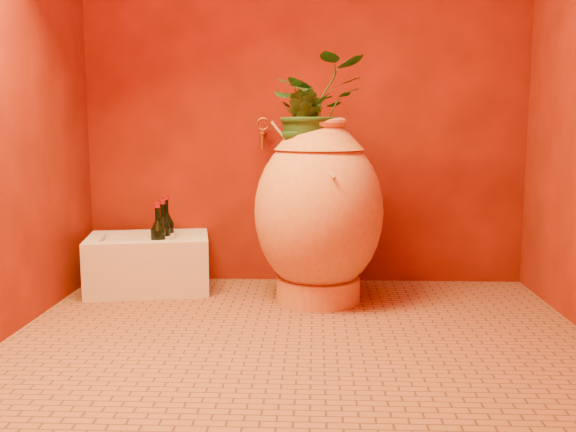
{
  "coord_description": "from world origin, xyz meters",
  "views": [
    {
      "loc": [
        0.06,
        -2.68,
        0.91
      ],
      "look_at": [
        -0.07,
        0.35,
        0.47
      ],
      "focal_mm": 40.0,
      "sensor_mm": 36.0,
      "label": 1
    }
  ],
  "objects_px": {
    "amphora": "(319,211)",
    "stone_basin": "(149,264)",
    "wall_tap": "(263,132)",
    "wine_bottle_c": "(163,238)",
    "wine_bottle_a": "(167,236)",
    "wine_bottle_b": "(158,242)"
  },
  "relations": [
    {
      "from": "wine_bottle_a",
      "to": "wine_bottle_b",
      "type": "xyz_separation_m",
      "value": [
        -0.01,
        -0.16,
        -0.01
      ]
    },
    {
      "from": "stone_basin",
      "to": "wine_bottle_c",
      "type": "height_order",
      "value": "wine_bottle_c"
    },
    {
      "from": "stone_basin",
      "to": "wall_tap",
      "type": "xyz_separation_m",
      "value": [
        0.62,
        0.18,
        0.72
      ]
    },
    {
      "from": "amphora",
      "to": "wine_bottle_c",
      "type": "distance_m",
      "value": 0.89
    },
    {
      "from": "amphora",
      "to": "wall_tap",
      "type": "height_order",
      "value": "wall_tap"
    },
    {
      "from": "stone_basin",
      "to": "wine_bottle_a",
      "type": "bearing_deg",
      "value": 39.09
    },
    {
      "from": "wine_bottle_b",
      "to": "wine_bottle_c",
      "type": "distance_m",
      "value": 0.11
    },
    {
      "from": "amphora",
      "to": "wall_tap",
      "type": "distance_m",
      "value": 0.62
    },
    {
      "from": "stone_basin",
      "to": "wine_bottle_b",
      "type": "relative_size",
      "value": 2.18
    },
    {
      "from": "wine_bottle_c",
      "to": "wall_tap",
      "type": "bearing_deg",
      "value": 16.44
    },
    {
      "from": "wine_bottle_c",
      "to": "stone_basin",
      "type": "bearing_deg",
      "value": -168.59
    },
    {
      "from": "wine_bottle_a",
      "to": "wall_tap",
      "type": "distance_m",
      "value": 0.79
    },
    {
      "from": "stone_basin",
      "to": "wine_bottle_b",
      "type": "height_order",
      "value": "wine_bottle_b"
    },
    {
      "from": "amphora",
      "to": "wine_bottle_a",
      "type": "relative_size",
      "value": 2.67
    },
    {
      "from": "wine_bottle_a",
      "to": "wine_bottle_c",
      "type": "distance_m",
      "value": 0.05
    },
    {
      "from": "stone_basin",
      "to": "wine_bottle_a",
      "type": "relative_size",
      "value": 2.04
    },
    {
      "from": "stone_basin",
      "to": "wine_bottle_c",
      "type": "xyz_separation_m",
      "value": [
        0.08,
        0.02,
        0.14
      ]
    },
    {
      "from": "wall_tap",
      "to": "wine_bottle_c",
      "type": "bearing_deg",
      "value": -163.56
    },
    {
      "from": "amphora",
      "to": "wine_bottle_b",
      "type": "relative_size",
      "value": 2.86
    },
    {
      "from": "wine_bottle_a",
      "to": "wine_bottle_c",
      "type": "xyz_separation_m",
      "value": [
        -0.01,
        -0.05,
        -0.01
      ]
    },
    {
      "from": "amphora",
      "to": "stone_basin",
      "type": "height_order",
      "value": "amphora"
    },
    {
      "from": "amphora",
      "to": "wall_tap",
      "type": "relative_size",
      "value": 5.36
    }
  ]
}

